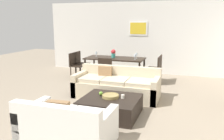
{
  "coord_description": "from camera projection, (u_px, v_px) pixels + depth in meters",
  "views": [
    {
      "loc": [
        1.73,
        -5.31,
        1.97
      ],
      "look_at": [
        -0.13,
        0.2,
        0.75
      ],
      "focal_mm": 37.42,
      "sensor_mm": 36.0,
      "label": 1
    }
  ],
  "objects": [
    {
      "name": "centerpiece_vase",
      "position": [
        113.0,
        53.0,
        7.97
      ],
      "size": [
        0.16,
        0.16,
        0.28
      ],
      "color": "teal",
      "rests_on": "dining_table"
    },
    {
      "name": "dining_chair_left_far",
      "position": [
        80.0,
        62.0,
        8.61
      ],
      "size": [
        0.44,
        0.44,
        0.88
      ],
      "color": "black",
      "rests_on": "ground"
    },
    {
      "name": "sofa_beige",
      "position": [
        116.0,
        86.0,
        6.14
      ],
      "size": [
        2.21,
        0.9,
        0.78
      ],
      "color": "beige",
      "rests_on": "ground"
    },
    {
      "name": "ground_plane",
      "position": [
        115.0,
        101.0,
        5.87
      ],
      "size": [
        18.0,
        18.0,
        0.0
      ],
      "primitive_type": "plane",
      "color": "gray"
    },
    {
      "name": "apple_on_coffee_table",
      "position": [
        101.0,
        93.0,
        5.09
      ],
      "size": [
        0.09,
        0.09,
        0.09
      ],
      "primitive_type": "sphere",
      "color": "#669E2D",
      "rests_on": "coffee_table"
    },
    {
      "name": "dining_chair_right_near",
      "position": [
        155.0,
        69.0,
        7.35
      ],
      "size": [
        0.44,
        0.44,
        0.88
      ],
      "color": "black",
      "rests_on": "ground"
    },
    {
      "name": "dining_chair_right_far",
      "position": [
        157.0,
        66.0,
        7.73
      ],
      "size": [
        0.44,
        0.44,
        0.88
      ],
      "color": "black",
      "rests_on": "ground"
    },
    {
      "name": "coffee_table",
      "position": [
        110.0,
        107.0,
        4.96
      ],
      "size": [
        1.19,
        1.08,
        0.38
      ],
      "color": "black",
      "rests_on": "ground"
    },
    {
      "name": "dining_table",
      "position": [
        115.0,
        60.0,
        7.94
      ],
      "size": [
        1.99,
        0.9,
        0.75
      ],
      "color": "black",
      "rests_on": "ground"
    },
    {
      "name": "wine_glass_right_near",
      "position": [
        135.0,
        56.0,
        7.58
      ],
      "size": [
        0.08,
        0.08,
        0.17
      ],
      "color": "silver",
      "rests_on": "dining_table"
    },
    {
      "name": "loveseat_white",
      "position": [
        67.0,
        127.0,
        3.76
      ],
      "size": [
        1.46,
        0.9,
        0.78
      ],
      "color": "white",
      "rests_on": "ground"
    },
    {
      "name": "decorative_bowl",
      "position": [
        111.0,
        96.0,
        4.95
      ],
      "size": [
        0.36,
        0.36,
        0.07
      ],
      "color": "#99844C",
      "rests_on": "coffee_table"
    },
    {
      "name": "candle_jar",
      "position": [
        123.0,
        97.0,
        4.89
      ],
      "size": [
        0.07,
        0.07,
        0.08
      ],
      "primitive_type": "cylinder",
      "color": "silver",
      "rests_on": "coffee_table"
    },
    {
      "name": "back_wall_unit",
      "position": [
        151.0,
        38.0,
        8.78
      ],
      "size": [
        8.4,
        0.09,
        2.7
      ],
      "color": "silver",
      "rests_on": "ground"
    },
    {
      "name": "dining_chair_left_near",
      "position": [
        75.0,
        64.0,
        8.23
      ],
      "size": [
        0.44,
        0.44,
        0.88
      ],
      "color": "black",
      "rests_on": "ground"
    },
    {
      "name": "wine_glass_left_far",
      "position": [
        96.0,
        53.0,
        8.24
      ],
      "size": [
        0.07,
        0.07,
        0.17
      ],
      "color": "silver",
      "rests_on": "dining_table"
    },
    {
      "name": "dining_chair_foot",
      "position": [
        106.0,
        70.0,
        7.19
      ],
      "size": [
        0.44,
        0.44,
        0.88
      ],
      "color": "black",
      "rests_on": "ground"
    },
    {
      "name": "wine_glass_right_far",
      "position": [
        136.0,
        55.0,
        7.78
      ],
      "size": [
        0.07,
        0.07,
        0.18
      ],
      "color": "silver",
      "rests_on": "dining_table"
    }
  ]
}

